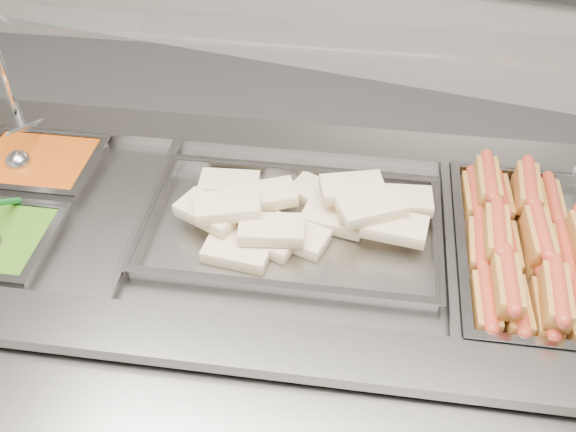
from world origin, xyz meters
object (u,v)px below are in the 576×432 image
(sneeze_guard, at_px, (279,37))
(pan_wraps, at_px, (292,231))
(steam_counter, at_px, (271,335))
(ladle, at_px, (19,161))
(pan_hotdogs, at_px, (531,259))

(sneeze_guard, xyz_separation_m, pan_wraps, (0.10, -0.20, -0.38))
(steam_counter, bearing_deg, ladle, 179.88)
(steam_counter, bearing_deg, pan_hotdogs, 10.67)
(pan_wraps, height_order, ladle, ladle)
(steam_counter, relative_size, pan_hotdogs, 3.32)
(steam_counter, xyz_separation_m, pan_wraps, (0.06, 0.01, 0.41))
(sneeze_guard, relative_size, pan_hotdogs, 2.78)
(pan_wraps, bearing_deg, steam_counter, -169.33)
(sneeze_guard, height_order, ladle, sneeze_guard)
(steam_counter, bearing_deg, pan_wraps, 10.67)
(steam_counter, relative_size, sneeze_guard, 1.19)
(sneeze_guard, distance_m, ladle, 0.76)
(sneeze_guard, bearing_deg, ladle, -162.01)
(steam_counter, relative_size, pan_wraps, 2.70)
(steam_counter, xyz_separation_m, ladle, (-0.68, 0.00, 0.45))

